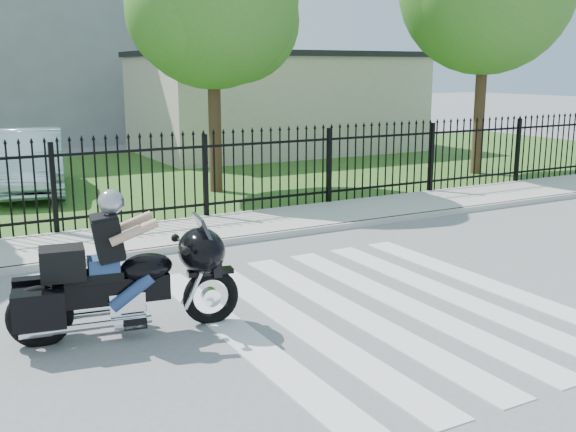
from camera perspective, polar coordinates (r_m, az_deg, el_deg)
ground at (r=9.05m, az=7.78°, el=-7.80°), size 120.00×120.00×0.00m
crosswalk at (r=9.05m, az=7.78°, el=-7.76°), size 5.00×5.50×0.01m
sidewalk at (r=13.20m, az=-5.26°, el=-0.99°), size 40.00×2.00×0.12m
curb at (r=12.32m, az=-3.38°, el=-1.94°), size 40.00×0.12×0.12m
grass_strip at (r=19.71m, az=-13.54°, el=3.02°), size 40.00×12.00×0.02m
iron_fence at (r=13.94m, az=-7.00°, el=3.21°), size 26.00×0.04×1.80m
tree_mid at (r=17.18m, az=-6.45°, el=17.54°), size 4.20×4.20×6.78m
building_low at (r=25.84m, az=-0.95°, el=9.40°), size 10.00×6.00×3.50m
building_low_roof at (r=25.81m, az=-0.97°, el=13.51°), size 10.20×6.20×0.20m
motorcycle_rider at (r=8.17m, az=-14.04°, el=-4.87°), size 2.71×1.14×1.80m
parked_car at (r=18.21m, az=-21.11°, el=4.33°), size 2.50×5.02×1.58m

